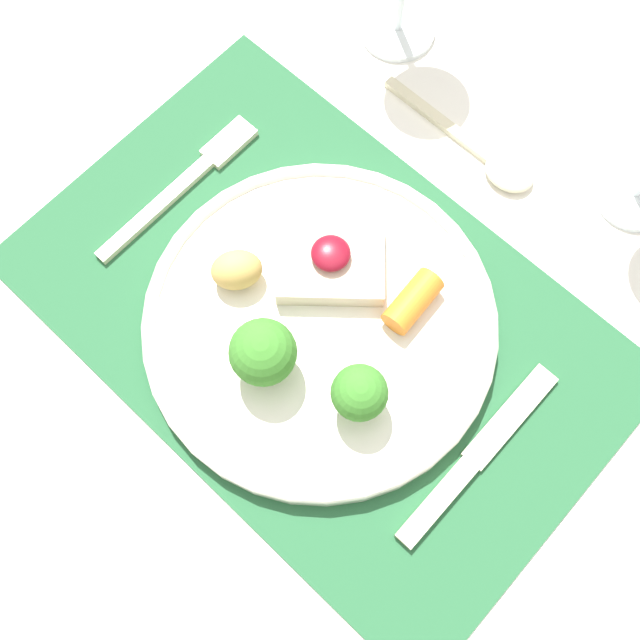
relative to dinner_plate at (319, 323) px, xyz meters
The scene contains 7 objects.
ground_plane 0.77m from the dinner_plate, 127.68° to the left, with size 8.00×8.00×0.00m, color gray.
dining_table 0.12m from the dinner_plate, 127.68° to the left, with size 1.15×1.05×0.75m.
placemat 0.02m from the dinner_plate, 127.68° to the left, with size 0.50×0.32×0.00m, color #235633.
dinner_plate is the anchor object (origin of this frame).
fork 0.18m from the dinner_plate, behind, with size 0.02×0.18×0.01m.
knife 0.16m from the dinner_plate, ahead, with size 0.02×0.18×0.01m.
spoon 0.22m from the dinner_plate, 88.90° to the left, with size 0.17×0.04×0.01m.
Camera 1 is at (0.14, -0.15, 1.35)m, focal length 42.00 mm.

